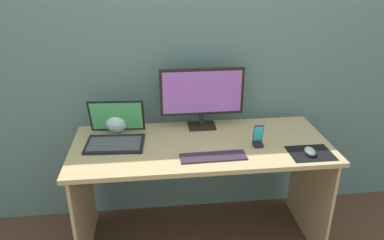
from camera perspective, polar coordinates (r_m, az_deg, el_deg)
The scene contains 10 objects.
ground_plane at distance 2.67m, azimuth 1.26°, elevation -18.18°, with size 8.00×8.00×0.00m, color #4F3324.
wall_back at distance 2.46m, azimuth 0.21°, elevation 11.20°, with size 6.00×0.04×2.50m, color slate.
desk at distance 2.31m, azimuth 1.40°, elevation -6.93°, with size 1.57×0.67×0.76m.
monitor at distance 2.37m, azimuth 1.58°, elevation 3.89°, with size 0.55×0.14×0.41m.
laptop at distance 2.29m, azimuth -11.87°, elevation -2.20°, with size 0.36×0.33×0.24m.
fishbowl at distance 2.42m, azimuth -11.71°, elevation -0.15°, with size 0.15×0.15×0.15m, color silver.
keyboard_external at distance 2.08m, azimuth 3.33°, elevation -5.76°, with size 0.38×0.11×0.01m, color #302130.
mousepad at distance 2.23m, azimuth 18.05°, elevation -4.95°, with size 0.25×0.20×0.00m, color black.
mouse at distance 2.21m, azimuth 18.00°, elevation -4.70°, with size 0.06×0.10×0.04m, color #4A584C.
phone_in_dock at distance 2.22m, azimuth 10.30°, elevation -2.88°, with size 0.06×0.05×0.14m.
Camera 1 is at (-0.28, -1.97, 1.78)m, focal length 34.10 mm.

